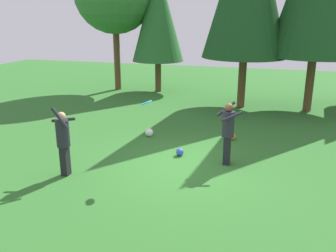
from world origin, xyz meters
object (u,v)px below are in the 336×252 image
person_thrower (63,138)px  ball_blue (180,152)px  tree_left (158,14)px  person_catcher (228,128)px  frisbee (147,103)px  ball_orange (232,136)px  ball_white (149,132)px

person_thrower → ball_blue: bearing=20.8°
tree_left → person_thrower: bearing=-85.0°
ball_blue → person_catcher: bearing=-9.8°
frisbee → ball_orange: size_ratio=1.15×
person_catcher → tree_left: size_ratio=0.27×
person_catcher → ball_orange: 2.31m
person_thrower → person_catcher: size_ratio=1.07×
frisbee → tree_left: size_ratio=0.04×
person_thrower → person_catcher: (3.96, 1.90, 0.03)m
frisbee → ball_blue: frisbee is taller
person_catcher → frisbee: bearing=0.0°
person_thrower → ball_white: 3.85m
person_thrower → frisbee: frisbee is taller
person_catcher → ball_white: (-2.89, 1.68, -0.92)m
person_thrower → ball_blue: 3.45m
frisbee → ball_orange: bearing=60.8°
ball_blue → tree_left: (-3.51, 8.85, 3.95)m
person_catcher → ball_orange: (-0.09, 2.11, -0.93)m
frisbee → ball_blue: (0.51, 1.43, -1.82)m
ball_blue → ball_white: bearing=135.5°
ball_white → tree_left: bearing=105.4°
ball_orange → ball_blue: bearing=-125.5°
person_catcher → ball_white: person_catcher is taller
ball_orange → frisbee: bearing=-119.2°
tree_left → ball_orange: bearing=-55.3°
frisbee → ball_blue: 2.37m
ball_orange → tree_left: (-4.84, 6.98, 3.94)m
person_thrower → ball_white: (1.08, 3.59, -0.89)m
person_thrower → ball_white: person_thrower is taller
ball_white → ball_blue: bearing=-44.5°
person_catcher → ball_white: size_ratio=6.36×
person_catcher → ball_white: 3.47m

